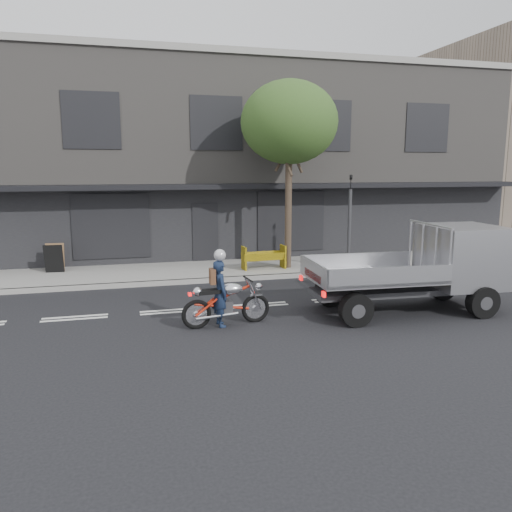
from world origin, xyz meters
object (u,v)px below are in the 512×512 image
object	(u,v)px
construction_barrier	(265,258)
sandwich_board	(54,259)
street_tree	(289,123)
motorcycle	(227,302)
rider	(220,293)
flatbed_ute	(446,260)
traffic_light_pole	(349,227)

from	to	relation	value
construction_barrier	sandwich_board	size ratio (longest dim) A/B	1.58
street_tree	motorcycle	xyz separation A→B (m)	(-3.40, -5.71, -4.70)
street_tree	construction_barrier	world-z (taller)	street_tree
rider	flatbed_ute	xyz separation A→B (m)	(6.03, -0.09, 0.54)
traffic_light_pole	motorcycle	xyz separation A→B (m)	(-5.40, -4.86, -1.07)
traffic_light_pole	sandwich_board	size ratio (longest dim) A/B	3.54
street_tree	rider	distance (m)	8.08
construction_barrier	sandwich_board	bearing A→B (deg)	169.39
rider	construction_barrier	world-z (taller)	rider
rider	construction_barrier	bearing A→B (deg)	-32.04
motorcycle	construction_barrier	bearing A→B (deg)	59.26
rider	flatbed_ute	distance (m)	6.05
construction_barrier	flatbed_ute	bearing A→B (deg)	-58.31
construction_barrier	sandwich_board	world-z (taller)	sandwich_board
street_tree	motorcycle	size ratio (longest dim) A/B	3.08
traffic_light_pole	sandwich_board	distance (m)	10.36
flatbed_ute	sandwich_board	world-z (taller)	flatbed_ute
motorcycle	flatbed_ute	bearing A→B (deg)	-7.10
traffic_light_pole	sandwich_board	world-z (taller)	traffic_light_pole
rider	sandwich_board	size ratio (longest dim) A/B	1.61
traffic_light_pole	rider	size ratio (longest dim) A/B	2.20
flatbed_ute	traffic_light_pole	bearing A→B (deg)	98.07
flatbed_ute	construction_barrier	world-z (taller)	flatbed_ute
traffic_light_pole	rider	distance (m)	7.42
traffic_light_pole	rider	xyz separation A→B (m)	(-5.55, -4.86, -0.86)
street_tree	rider	bearing A→B (deg)	-121.89
traffic_light_pole	rider	world-z (taller)	traffic_light_pole
motorcycle	sandwich_board	xyz separation A→B (m)	(-4.73, 6.78, 0.06)
construction_barrier	traffic_light_pole	bearing A→B (deg)	-11.04
sandwich_board	construction_barrier	bearing A→B (deg)	-6.55
street_tree	flatbed_ute	size ratio (longest dim) A/B	1.31
flatbed_ute	sandwich_board	bearing A→B (deg)	149.66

